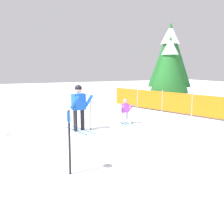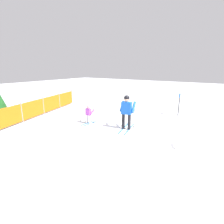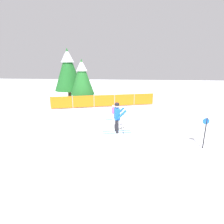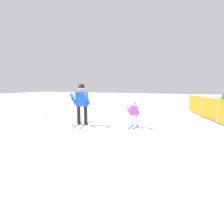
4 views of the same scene
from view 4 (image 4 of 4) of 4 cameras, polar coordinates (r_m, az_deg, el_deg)
The scene contains 4 objects.
ground_plane at distance 7.38m, azimuth -8.74°, elevation -4.24°, with size 60.00×60.00×0.00m, color white.
skier_adult at distance 7.33m, azimuth -9.88°, elevation 3.70°, with size 1.65×0.81×1.71m.
skier_child at distance 6.88m, azimuth 7.16°, elevation -0.02°, with size 0.98×0.52×1.04m.
snow_mound at distance 9.58m, azimuth -22.21°, elevation -1.82°, with size 0.87×0.74×0.35m, color white.
Camera 4 is at (6.17, 3.70, 1.63)m, focal length 28.00 mm.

